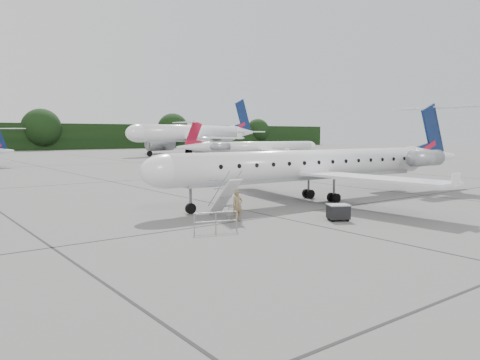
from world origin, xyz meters
TOP-DOWN VIEW (x-y plane):
  - ground at (0.00, 0.00)m, footprint 320.00×320.00m
  - main_regional_jet at (-0.03, 6.68)m, footprint 30.26×22.64m
  - airstair at (-8.88, 4.93)m, footprint 0.99×2.44m
  - passenger at (-8.96, 3.58)m, footprint 0.69×0.49m
  - safety_railing at (-11.57, 1.89)m, footprint 2.12×0.75m
  - baggage_cart at (-4.27, 0.32)m, footprint 1.44×1.35m
  - bg_narrowbody at (32.45, 77.62)m, footprint 43.66×35.62m
  - bg_regional_right at (29.57, 47.88)m, footprint 29.29×23.14m

SIDE VIEW (x-z plane):
  - ground at x=0.00m, z-range 0.00..0.00m
  - baggage_cart at x=-4.27m, z-range 0.00..0.98m
  - safety_railing at x=-11.57m, z-range 0.00..1.00m
  - passenger at x=-8.96m, z-range 0.00..1.75m
  - airstair at x=-8.88m, z-range 0.00..2.33m
  - bg_regional_right at x=29.57m, z-range 0.00..6.97m
  - main_regional_jet at x=-0.03m, z-range 0.00..7.45m
  - bg_narrowbody at x=32.45m, z-range 0.00..13.79m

